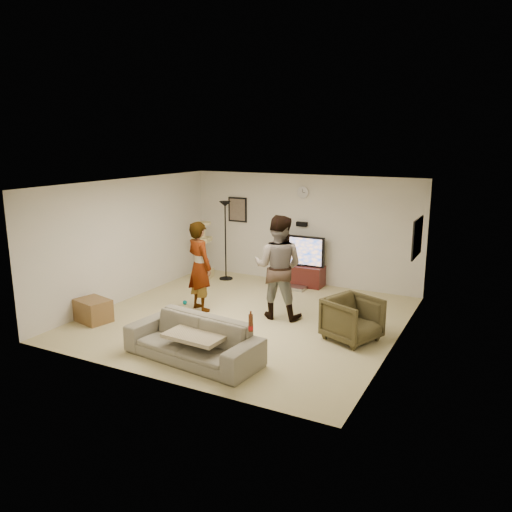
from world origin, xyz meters
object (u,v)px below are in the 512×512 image
at_px(person_left, 200,266).
at_px(sofa, 193,340).
at_px(beer_bottle, 251,323).
at_px(side_table, 93,310).
at_px(person_right, 278,267).
at_px(floor_lamp, 226,241).
at_px(armchair, 352,319).
at_px(cat_tree, 202,250).
at_px(tv_stand, 300,275).
at_px(tv, 300,251).

height_order(person_left, sofa, person_left).
relative_size(person_left, beer_bottle, 7.01).
bearing_deg(side_table, sofa, -11.49).
relative_size(person_left, person_right, 0.91).
height_order(floor_lamp, person_right, person_right).
height_order(sofa, armchair, armchair).
distance_m(floor_lamp, side_table, 3.73).
distance_m(floor_lamp, cat_tree, 0.63).
bearing_deg(cat_tree, person_right, -30.92).
distance_m(person_left, sofa, 2.35).
relative_size(beer_bottle, armchair, 0.31).
height_order(tv_stand, beer_bottle, beer_bottle).
bearing_deg(side_table, armchair, 16.33).
bearing_deg(beer_bottle, person_right, 105.65).
bearing_deg(sofa, tv, 97.93).
xyz_separation_m(floor_lamp, person_right, (2.21, -1.82, 0.04)).
height_order(floor_lamp, person_left, floor_lamp).
distance_m(tv_stand, side_table, 4.64).
height_order(tv_stand, side_table, tv_stand).
relative_size(cat_tree, person_right, 0.72).
distance_m(tv_stand, sofa, 4.47).
bearing_deg(floor_lamp, side_table, -100.97).
bearing_deg(beer_bottle, tv_stand, 103.84).
relative_size(floor_lamp, beer_bottle, 7.43).
xyz_separation_m(tv_stand, sofa, (0.11, -4.46, 0.08)).
bearing_deg(sofa, person_right, 87.92).
bearing_deg(person_right, sofa, 73.12).
height_order(person_right, side_table, person_right).
distance_m(tv_stand, beer_bottle, 4.63).
bearing_deg(tv, person_left, -112.86).
bearing_deg(tv_stand, floor_lamp, -168.54).
height_order(floor_lamp, cat_tree, floor_lamp).
xyz_separation_m(beer_bottle, armchair, (0.93, 1.83, -0.39)).
relative_size(sofa, armchair, 2.67).
height_order(tv, cat_tree, cat_tree).
bearing_deg(person_left, side_table, 70.09).
bearing_deg(sofa, armchair, 50.16).
distance_m(tv, cat_tree, 2.37).
height_order(person_right, beer_bottle, person_right).
relative_size(tv, person_right, 0.59).
height_order(beer_bottle, armchair, beer_bottle).
bearing_deg(sofa, cat_tree, 128.01).
height_order(cat_tree, person_right, person_right).
bearing_deg(person_left, tv, -88.80).
relative_size(sofa, beer_bottle, 8.60).
distance_m(armchair, side_table, 4.67).
bearing_deg(floor_lamp, person_right, -39.42).
distance_m(person_left, beer_bottle, 2.92).
bearing_deg(person_right, floor_lamp, -47.73).
relative_size(floor_lamp, person_right, 0.96).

